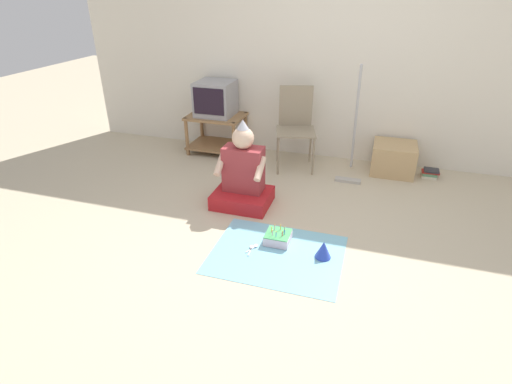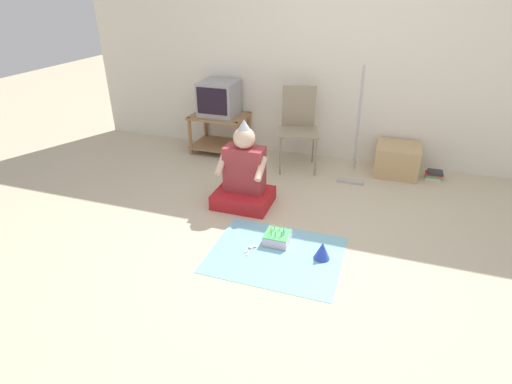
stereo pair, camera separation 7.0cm
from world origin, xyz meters
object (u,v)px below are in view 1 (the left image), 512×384
book_pile (430,173)px  party_hat_blue (323,250)px  birthday_cake (278,237)px  cardboard_box_stack (393,158)px  dust_mop (352,147)px  tv (216,98)px  folding_chair (296,122)px  person_seated (243,178)px

book_pile → party_hat_blue: size_ratio=1.31×
birthday_cake → party_hat_blue: (0.40, -0.10, 0.03)m
cardboard_box_stack → dust_mop: 0.59m
dust_mop → birthday_cake: size_ratio=6.10×
birthday_cake → tv: bearing=125.4°
book_pile → cardboard_box_stack: bearing=177.7°
dust_mop → party_hat_blue: bearing=-91.8°
folding_chair → party_hat_blue: folding_chair is taller
tv → book_pile: bearing=-0.6°
cardboard_box_stack → dust_mop: (-0.46, -0.31, 0.20)m
tv → birthday_cake: (1.27, -1.78, -0.64)m
tv → cardboard_box_stack: bearing=-0.3°
tv → folding_chair: bearing=-7.8°
dust_mop → person_seated: dust_mop is taller
tv → party_hat_blue: tv is taller
dust_mop → folding_chair: bearing=165.4°
tv → person_seated: tv is taller
person_seated → folding_chair: bearing=75.9°
person_seated → party_hat_blue: (0.90, -0.66, -0.20)m
folding_chair → book_pile: (1.54, 0.12, -0.48)m
person_seated → birthday_cake: bearing=-48.0°
tv → party_hat_blue: (1.66, -1.88, -0.61)m
tv → dust_mop: bearing=-10.5°
tv → folding_chair: (1.04, -0.14, -0.16)m
book_pile → birthday_cake: birthday_cake is taller
folding_chair → party_hat_blue: 1.90m
dust_mop → party_hat_blue: dust_mop is taller
cardboard_box_stack → party_hat_blue: size_ratio=3.30×
folding_chair → person_seated: size_ratio=1.08×
party_hat_blue → cardboard_box_stack: bearing=74.9°
book_pile → birthday_cake: bearing=-126.9°
cardboard_box_stack → book_pile: (0.41, -0.02, -0.12)m
folding_chair → dust_mop: 0.71m
cardboard_box_stack → birthday_cake: bearing=-117.0°
cardboard_box_stack → dust_mop: dust_mop is taller
cardboard_box_stack → book_pile: size_ratio=2.52×
person_seated → tv: bearing=122.1°
birthday_cake → folding_chair: bearing=97.9°
book_pile → party_hat_blue: 2.07m
book_pile → person_seated: (-1.81, -1.20, 0.23)m
party_hat_blue → tv: bearing=131.5°
birthday_cake → party_hat_blue: 0.41m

